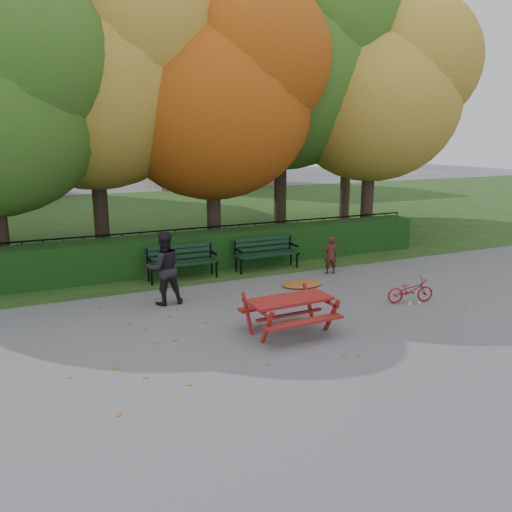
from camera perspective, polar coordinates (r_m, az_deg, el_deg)
name	(u,v)px	position (r m, az deg, el deg)	size (l,w,h in m)	color
ground	(295,317)	(10.31, 4.47, -6.96)	(90.00, 90.00, 0.00)	slate
grass_strip	(146,218)	(23.20, -12.52, 4.28)	(90.00, 90.00, 0.00)	#183513
building_right	(208,103)	(38.66, -5.51, 17.01)	(9.00, 6.00, 12.00)	#B3A18C
hedge	(218,249)	(14.11, -4.35, 0.78)	(13.00, 0.90, 1.00)	black
iron_fence	(209,243)	(14.84, -5.43, 1.54)	(14.00, 0.04, 1.02)	black
tree_b	(105,70)	(15.45, -16.88, 19.67)	(6.72, 6.40, 8.79)	#2E2019
tree_c	(225,94)	(15.48, -3.58, 18.02)	(6.30, 6.00, 8.00)	#2E2019
tree_d	(295,64)	(18.03, 4.52, 21.06)	(7.14, 6.80, 9.58)	#2E2019
tree_e	(385,91)	(18.18, 14.51, 17.78)	(6.09, 5.80, 8.16)	#2E2019
tree_g	(359,93)	(22.46, 11.67, 17.77)	(6.30, 6.00, 8.55)	#2E2019
bench_left	(181,259)	(12.98, -8.52, -0.37)	(1.80, 0.57, 0.88)	black
bench_right	(265,251)	(13.81, 1.09, 0.62)	(1.80, 0.57, 0.88)	black
picnic_table	(290,306)	(9.36, 3.86, -5.71)	(1.62, 1.32, 0.76)	maroon
leaf_pile	(302,284)	(12.44, 5.27, -3.19)	(1.04, 0.72, 0.07)	maroon
leaf_scatter	(288,312)	(10.56, 3.68, -6.41)	(9.00, 5.70, 0.01)	maroon
child	(331,255)	(13.49, 8.52, 0.09)	(0.37, 0.24, 1.01)	#411B15
adult	(164,268)	(11.02, -10.46, -1.38)	(0.79, 0.61, 1.62)	black
bicycle	(410,290)	(11.59, 17.23, -3.77)	(0.37, 1.06, 0.56)	maroon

